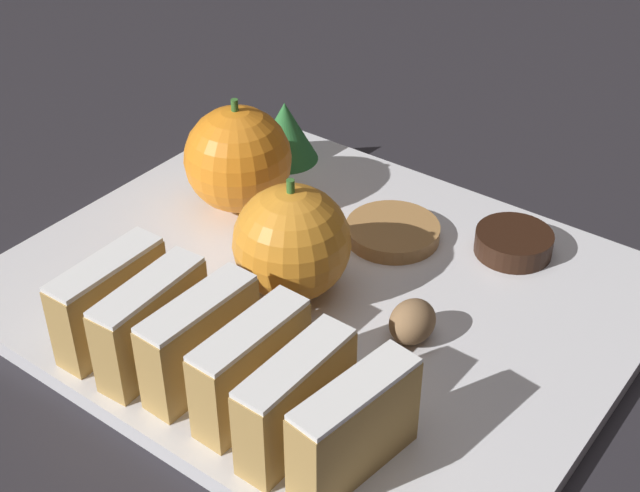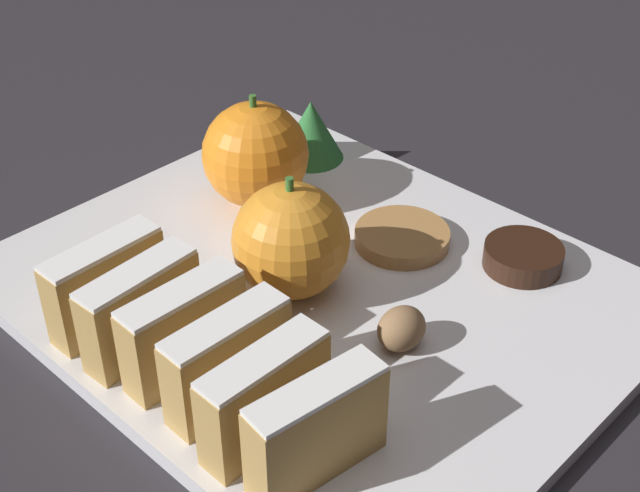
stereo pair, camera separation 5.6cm
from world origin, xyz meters
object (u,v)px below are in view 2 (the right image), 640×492
object	(u,v)px
orange_near	(291,241)
orange_far	(255,155)
chocolate_cookie	(523,257)
walnut	(401,328)

from	to	relation	value
orange_near	orange_far	bearing A→B (deg)	58.74
orange_far	orange_near	bearing A→B (deg)	-121.26
orange_near	chocolate_cookie	xyz separation A→B (m)	(0.12, -0.09, -0.03)
walnut	chocolate_cookie	distance (m)	0.12
orange_near	orange_far	distance (m)	0.11
orange_far	chocolate_cookie	bearing A→B (deg)	-70.69
orange_far	chocolate_cookie	distance (m)	0.20
orange_near	orange_far	world-z (taller)	orange_far
walnut	chocolate_cookie	bearing A→B (deg)	-3.86
orange_far	walnut	world-z (taller)	orange_far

